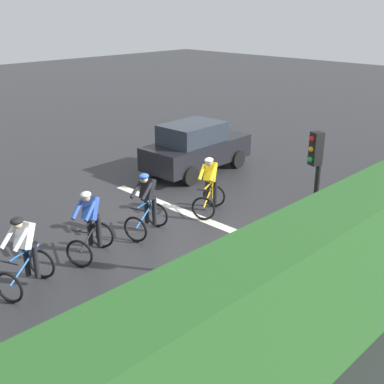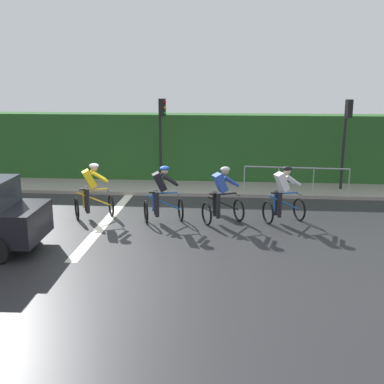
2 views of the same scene
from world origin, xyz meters
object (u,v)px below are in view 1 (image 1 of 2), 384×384
(cyclist_fourth, at_px, (210,186))
(cyclist_second, at_px, (90,225))
(car_black, at_px, (196,147))
(cyclist_lead, at_px, (25,255))
(traffic_light_near_crossing, at_px, (314,188))
(pedestrian_railing_kerbside, at_px, (84,346))
(cyclist_mid, at_px, (147,205))

(cyclist_fourth, bearing_deg, cyclist_second, 87.04)
(cyclist_fourth, height_order, car_black, car_black)
(cyclist_lead, height_order, car_black, car_black)
(cyclist_fourth, height_order, traffic_light_near_crossing, traffic_light_near_crossing)
(cyclist_second, height_order, pedestrian_railing_kerbside, cyclist_second)
(cyclist_lead, distance_m, cyclist_fourth, 5.61)
(cyclist_second, xyz_separation_m, car_black, (2.69, -6.27, 0.08))
(cyclist_lead, xyz_separation_m, cyclist_mid, (0.26, -3.49, 0.00))
(cyclist_lead, relative_size, cyclist_mid, 1.00)
(cyclist_second, distance_m, cyclist_mid, 1.73)
(cyclist_lead, distance_m, pedestrian_railing_kerbside, 3.38)
(traffic_light_near_crossing, bearing_deg, cyclist_mid, 8.23)
(pedestrian_railing_kerbside, bearing_deg, cyclist_lead, -13.24)
(traffic_light_near_crossing, height_order, pedestrian_railing_kerbside, traffic_light_near_crossing)
(cyclist_second, height_order, car_black, car_black)
(cyclist_second, relative_size, cyclist_fourth, 1.00)
(cyclist_fourth, bearing_deg, car_black, -39.98)
(car_black, bearing_deg, traffic_light_near_crossing, 150.80)
(cyclist_lead, bearing_deg, pedestrian_railing_kerbside, 166.76)
(cyclist_lead, bearing_deg, car_black, -69.94)
(cyclist_lead, bearing_deg, traffic_light_near_crossing, -134.71)
(cyclist_lead, xyz_separation_m, pedestrian_railing_kerbside, (-3.29, 0.77, -0.00))
(cyclist_mid, bearing_deg, traffic_light_near_crossing, -171.77)
(cyclist_lead, height_order, pedestrian_railing_kerbside, cyclist_lead)
(cyclist_lead, relative_size, traffic_light_near_crossing, 0.50)
(cyclist_second, relative_size, car_black, 0.40)
(cyclist_mid, bearing_deg, pedestrian_railing_kerbside, 129.84)
(cyclist_lead, height_order, cyclist_fourth, same)
(pedestrian_railing_kerbside, bearing_deg, car_black, -54.75)
(car_black, height_order, traffic_light_near_crossing, traffic_light_near_crossing)
(cyclist_second, bearing_deg, car_black, -66.81)
(cyclist_lead, bearing_deg, cyclist_fourth, -89.54)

